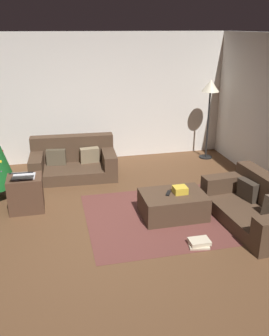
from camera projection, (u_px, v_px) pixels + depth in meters
ground_plane at (104, 232)px, 5.13m from camera, size 6.40×6.40×0.00m
rear_partition at (79, 99)px, 7.50m from camera, size 6.40×0.12×2.60m
couch_left at (73, 161)px, 7.03m from camera, size 1.63×0.99×0.72m
couch_right at (258, 207)px, 5.31m from camera, size 0.97×1.70×0.64m
ottoman at (173, 205)px, 5.52m from camera, size 0.95×0.67×0.37m
gift_box at (180, 190)px, 5.45m from camera, size 0.20×0.18×0.10m
tv_remote at (168, 193)px, 5.44m from camera, size 0.12×0.16×0.02m
side_table at (26, 193)px, 5.67m from camera, size 0.52×0.44×0.55m
laptop at (23, 175)px, 5.49m from camera, size 0.35×0.42×0.18m
book_stack at (199, 243)px, 4.80m from camera, size 0.30×0.24×0.08m
corner_lamp at (210, 92)px, 7.52m from camera, size 0.36×0.36×1.68m
area_rug at (172, 215)px, 5.58m from camera, size 2.60×2.00×0.01m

